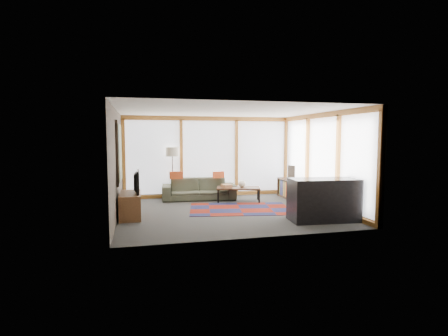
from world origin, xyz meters
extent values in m
plane|color=#333330|center=(0.00, 0.00, 0.00)|extent=(5.50, 5.50, 0.00)
cube|color=#453D33|center=(-2.75, 0.00, 1.30)|extent=(0.04, 5.00, 2.60)
cube|color=#453D33|center=(0.00, -2.50, 1.30)|extent=(5.50, 0.04, 2.60)
cube|color=silver|center=(0.00, 0.00, 2.60)|extent=(5.50, 5.00, 0.04)
cube|color=white|center=(0.00, 2.47, 1.30)|extent=(5.30, 0.02, 2.35)
cube|color=white|center=(2.72, 0.00, 1.30)|extent=(0.02, 4.80, 2.35)
cube|color=black|center=(-2.71, 0.30, 1.55)|extent=(0.05, 1.35, 1.55)
cube|color=gold|center=(-2.69, 0.30, 1.55)|extent=(0.02, 1.20, 1.40)
cube|color=#67140A|center=(0.39, 0.18, 0.01)|extent=(2.92, 2.14, 0.01)
imported|color=#34382A|center=(-0.44, 1.92, 0.33)|extent=(2.32, 1.06, 0.66)
cube|color=#BE471F|center=(-1.14, 1.93, 0.77)|extent=(0.42, 0.15, 0.23)
cube|color=#BE471F|center=(0.18, 1.89, 0.76)|extent=(0.38, 0.18, 0.20)
cube|color=#905C35|center=(0.29, 1.26, 0.48)|extent=(0.30, 0.35, 0.10)
ellipsoid|color=silver|center=(0.78, 1.31, 0.53)|extent=(0.25, 0.25, 0.20)
ellipsoid|color=black|center=(2.40, 0.27, 0.65)|extent=(0.21, 0.21, 0.09)
ellipsoid|color=black|center=(2.41, 0.68, 0.64)|extent=(0.17, 0.17, 0.07)
cube|color=black|center=(2.53, 1.62, 0.81)|extent=(0.12, 0.32, 0.42)
cube|color=brown|center=(-2.45, -0.12, 0.30)|extent=(0.49, 1.18, 0.59)
imported|color=black|center=(-2.36, -0.10, 0.86)|extent=(0.13, 0.94, 0.54)
cube|color=black|center=(1.90, -1.54, 0.49)|extent=(1.61, 0.86, 0.98)
camera|label=1|loc=(-2.21, -8.74, 1.92)|focal=28.00mm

